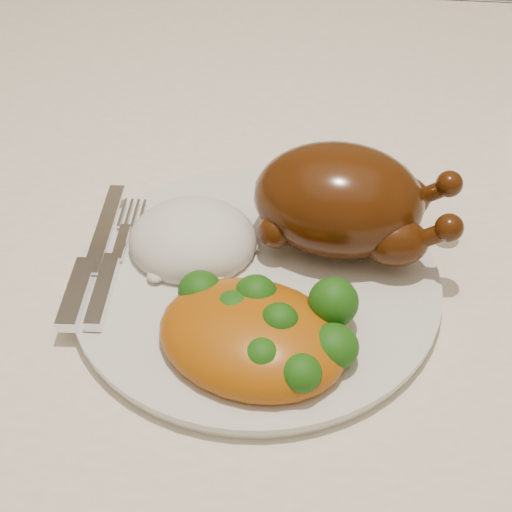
# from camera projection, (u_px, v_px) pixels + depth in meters

# --- Properties ---
(dining_table) EXTENTS (1.60, 0.90, 0.76)m
(dining_table) POSITION_uv_depth(u_px,v_px,m) (310.00, 313.00, 0.68)
(dining_table) COLOR brown
(dining_table) RESTS_ON floor
(tablecloth) EXTENTS (1.73, 1.03, 0.18)m
(tablecloth) POSITION_uv_depth(u_px,v_px,m) (315.00, 256.00, 0.63)
(tablecloth) COLOR white
(tablecloth) RESTS_ON dining_table
(dinner_plate) EXTENTS (0.32, 0.32, 0.01)m
(dinner_plate) POSITION_uv_depth(u_px,v_px,m) (256.00, 280.00, 0.56)
(dinner_plate) COLOR silver
(dinner_plate) RESTS_ON tablecloth
(roast_chicken) EXTENTS (0.17, 0.12, 0.09)m
(roast_chicken) POSITION_uv_depth(u_px,v_px,m) (343.00, 201.00, 0.56)
(roast_chicken) COLOR #4C2108
(roast_chicken) RESTS_ON dinner_plate
(rice_mound) EXTENTS (0.10, 0.10, 0.05)m
(rice_mound) POSITION_uv_depth(u_px,v_px,m) (193.00, 240.00, 0.57)
(rice_mound) COLOR white
(rice_mound) RESTS_ON dinner_plate
(mac_and_cheese) EXTENTS (0.16, 0.14, 0.06)m
(mac_and_cheese) POSITION_uv_depth(u_px,v_px,m) (265.00, 332.00, 0.50)
(mac_and_cheese) COLOR #B7500B
(mac_and_cheese) RESTS_ON dinner_plate
(cutlery) EXTENTS (0.04, 0.17, 0.01)m
(cutlery) POSITION_uv_depth(u_px,v_px,m) (98.00, 270.00, 0.55)
(cutlery) COLOR silver
(cutlery) RESTS_ON dinner_plate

